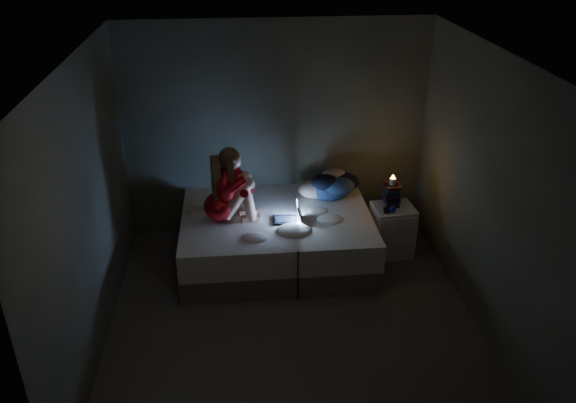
{
  "coord_description": "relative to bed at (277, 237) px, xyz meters",
  "views": [
    {
      "loc": [
        -0.49,
        -4.56,
        3.67
      ],
      "look_at": [
        0.05,
        1.0,
        0.8
      ],
      "focal_mm": 35.84,
      "sensor_mm": 36.0,
      "label": 1
    }
  ],
  "objects": [
    {
      "name": "woman",
      "position": [
        -0.63,
        -0.07,
        0.72
      ],
      "size": [
        0.58,
        0.42,
        0.86
      ],
      "primitive_type": null,
      "rotation": [
        0.0,
        0.0,
        0.15
      ],
      "color": "#96000F",
      "rests_on": "bed"
    },
    {
      "name": "candle",
      "position": [
        1.33,
        0.09,
        0.59
      ],
      "size": [
        0.07,
        0.07,
        0.08
      ],
      "primitive_type": "cylinder",
      "color": "beige",
      "rests_on": "book_stack"
    },
    {
      "name": "bed",
      "position": [
        0.0,
        0.0,
        0.0
      ],
      "size": [
        2.12,
        1.59,
        0.58
      ],
      "primitive_type": null,
      "color": "beige",
      "rests_on": "ground"
    },
    {
      "name": "wall_back",
      "position": [
        0.07,
        0.81,
        1.01
      ],
      "size": [
        3.6,
        0.02,
        2.6
      ],
      "primitive_type": "cube",
      "color": "#3B3E35",
      "rests_on": "ground"
    },
    {
      "name": "nightstand",
      "position": [
        1.35,
        0.01,
        0.01
      ],
      "size": [
        0.49,
        0.44,
        0.61
      ],
      "primitive_type": "cube",
      "rotation": [
        0.0,
        0.0,
        0.08
      ],
      "color": "silver",
      "rests_on": "ground"
    },
    {
      "name": "laptop",
      "position": [
        0.1,
        -0.14,
        0.41
      ],
      "size": [
        0.34,
        0.26,
        0.23
      ],
      "primitive_type": null,
      "rotation": [
        0.0,
        0.0,
        -0.08
      ],
      "color": "black",
      "rests_on": "bed"
    },
    {
      "name": "phone",
      "position": [
        1.24,
        -0.07,
        0.32
      ],
      "size": [
        0.1,
        0.15,
        0.01
      ],
      "primitive_type": "cube",
      "rotation": [
        0.0,
        0.0,
        -0.27
      ],
      "color": "black",
      "rests_on": "nightstand"
    },
    {
      "name": "pillow",
      "position": [
        -0.75,
        0.22,
        0.35
      ],
      "size": [
        0.41,
        0.29,
        0.12
      ],
      "primitive_type": "cube",
      "color": "white",
      "rests_on": "bed"
    },
    {
      "name": "clothes_pile",
      "position": [
        0.66,
        0.4,
        0.45
      ],
      "size": [
        0.65,
        0.59,
        0.32
      ],
      "primitive_type": null,
      "rotation": [
        0.0,
        0.0,
        0.35
      ],
      "color": "#131F4A",
      "rests_on": "bed"
    },
    {
      "name": "wall_left",
      "position": [
        -1.74,
        -1.1,
        1.01
      ],
      "size": [
        0.02,
        3.8,
        2.6
      ],
      "primitive_type": "cube",
      "color": "#3B3E35",
      "rests_on": "ground"
    },
    {
      "name": "book_stack",
      "position": [
        1.33,
        0.09,
        0.44
      ],
      "size": [
        0.19,
        0.25,
        0.24
      ],
      "primitive_type": null,
      "color": "black",
      "rests_on": "nightstand"
    },
    {
      "name": "floor",
      "position": [
        0.07,
        -1.1,
        -0.3
      ],
      "size": [
        3.6,
        3.8,
        0.02
      ],
      "primitive_type": "cube",
      "color": "#4B4846",
      "rests_on": "ground"
    },
    {
      "name": "wall_right",
      "position": [
        1.88,
        -1.1,
        1.01
      ],
      "size": [
        0.02,
        3.8,
        2.6
      ],
      "primitive_type": "cube",
      "color": "#3B3E35",
      "rests_on": "ground"
    },
    {
      "name": "wall_front",
      "position": [
        0.07,
        -3.01,
        1.01
      ],
      "size": [
        3.6,
        0.02,
        2.6
      ],
      "primitive_type": "cube",
      "color": "#3B3E35",
      "rests_on": "ground"
    },
    {
      "name": "blue_orb",
      "position": [
        1.29,
        -0.11,
        0.36
      ],
      "size": [
        0.08,
        0.08,
        0.08
      ],
      "primitive_type": "sphere",
      "color": "navy",
      "rests_on": "nightstand"
    },
    {
      "name": "ceiling",
      "position": [
        0.07,
        -1.1,
        2.32
      ],
      "size": [
        3.6,
        3.8,
        0.02
      ],
      "primitive_type": "cube",
      "color": "silver",
      "rests_on": "ground"
    }
  ]
}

